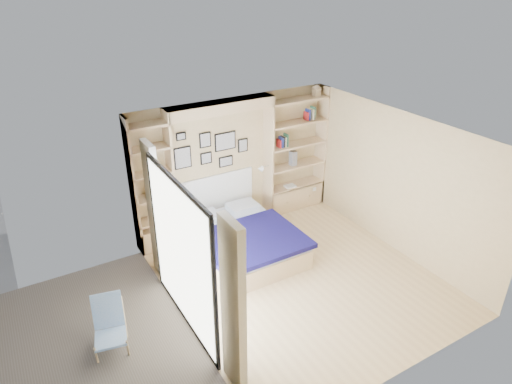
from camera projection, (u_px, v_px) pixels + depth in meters
ground at (298, 278)px, 7.49m from camera, size 4.50×4.50×0.00m
room_shell at (233, 189)px, 8.00m from camera, size 4.50×4.50×4.50m
bed at (242, 240)px, 8.01m from camera, size 1.70×2.20×1.07m
photo_gallery at (211, 149)px, 8.27m from camera, size 1.48×0.02×0.82m
reading_lamps at (225, 177)px, 8.40m from camera, size 1.92×0.12×0.15m
shelf_decor at (285, 134)px, 8.82m from camera, size 3.61×0.23×2.03m
deck at (69, 366)px, 5.85m from camera, size 3.20×4.00×0.05m
deck_chair at (109, 325)px, 6.04m from camera, size 0.55×0.77×0.70m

